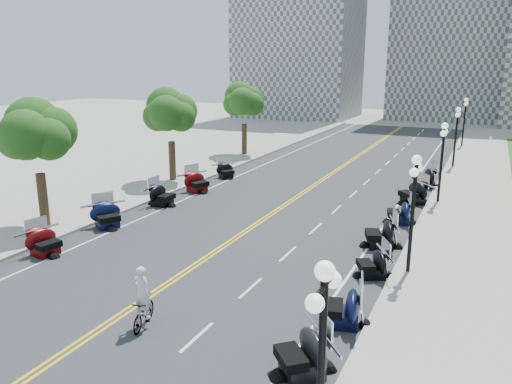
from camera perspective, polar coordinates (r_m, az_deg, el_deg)
The scene contains 47 objects.
ground at distance 21.50m, azimuth -8.43°, elevation -9.26°, with size 160.00×160.00×0.00m, color gray.
road at distance 29.80m, azimuth 2.19°, elevation -2.26°, with size 16.00×90.00×0.01m, color #333335.
centerline_yellow_a at distance 29.84m, azimuth 1.98°, elevation -2.22°, with size 0.12×90.00×0.00m, color yellow.
centerline_yellow_b at distance 29.75m, azimuth 2.40°, elevation -2.27°, with size 0.12×90.00×0.00m, color yellow.
edge_line_north at distance 28.05m, azimuth 14.34°, elevation -3.79°, with size 0.12×90.00×0.00m, color white.
edge_line_south at distance 32.72m, azimuth -8.18°, elevation -0.84°, with size 0.12×90.00×0.00m, color white.
lane_dash_5 at distance 16.95m, azimuth -6.75°, elevation -16.11°, with size 0.12×2.00×0.00m, color white.
lane_dash_6 at distance 20.04m, azimuth -0.62°, elevation -10.91°, with size 0.12×2.00×0.00m, color white.
lane_dash_7 at distance 23.40m, azimuth 3.67°, elevation -7.07°, with size 0.12×2.00×0.00m, color white.
lane_dash_8 at distance 26.94m, azimuth 6.81°, elevation -4.18°, with size 0.12×2.00×0.00m, color white.
lane_dash_9 at distance 30.60m, azimuth 9.19°, elevation -1.97°, with size 0.12×2.00×0.00m, color white.
lane_dash_10 at distance 34.33m, azimuth 11.06°, elevation -0.23°, with size 0.12×2.00×0.00m, color white.
lane_dash_11 at distance 38.11m, azimuth 12.55°, elevation 1.16°, with size 0.12×2.00×0.00m, color white.
lane_dash_12 at distance 41.94m, azimuth 13.78°, elevation 2.30°, with size 0.12×2.00×0.00m, color white.
lane_dash_13 at distance 45.79m, azimuth 14.80°, elevation 3.25°, with size 0.12×2.00×0.00m, color white.
lane_dash_14 at distance 49.67m, azimuth 15.67°, elevation 4.05°, with size 0.12×2.00×0.00m, color white.
lane_dash_15 at distance 53.57m, azimuth 16.41°, elevation 4.74°, with size 0.12×2.00×0.00m, color white.
lane_dash_16 at distance 57.48m, azimuth 17.05°, elevation 5.33°, with size 0.12×2.00×0.00m, color white.
lane_dash_17 at distance 61.40m, azimuth 17.61°, elevation 5.84°, with size 0.12×2.00×0.00m, color white.
lane_dash_18 at distance 65.33m, azimuth 18.10°, elevation 6.29°, with size 0.12×2.00×0.00m, color white.
lane_dash_19 at distance 69.27m, azimuth 18.54°, elevation 6.69°, with size 0.12×2.00×0.00m, color white.
sidewalk_north at distance 27.64m, azimuth 22.72°, elevation -4.63°, with size 5.00×90.00×0.15m, color #9E9991.
sidewalk_south at distance 35.06m, azimuth -13.81°, elevation 0.03°, with size 5.00×90.00×0.15m, color #9E9991.
distant_block_a at distance 83.62m, azimuth 4.99°, elevation 17.53°, with size 18.00×14.00×26.00m, color gray.
distant_block_b at distance 84.81m, azimuth 21.37°, elevation 17.95°, with size 16.00×12.00×30.00m, color gray.
street_lamp_1 at distance 10.54m, azimuth 7.42°, elevation -20.49°, with size 0.50×1.20×4.90m, color black, non-canonical shape.
street_lamp_2 at distance 21.30m, azimuth 17.43°, elevation -2.56°, with size 0.50×1.20×4.90m, color black, non-canonical shape.
street_lamp_3 at distance 32.93m, azimuth 20.42°, elevation 3.11°, with size 0.50×1.20×4.90m, color black, non-canonical shape.
street_lamp_4 at distance 44.76m, azimuth 21.85°, elevation 5.80°, with size 0.50×1.20×4.90m, color black, non-canonical shape.
street_lamp_5 at distance 56.66m, azimuth 22.68°, elevation 7.36°, with size 0.50×1.20×4.90m, color black, non-canonical shape.
tree_2 at distance 28.17m, azimuth -23.80°, elevation 5.43°, with size 4.80×4.80×9.20m, color #235619, non-canonical shape.
tree_3 at distance 37.10m, azimuth -9.75°, elevation 8.37°, with size 4.80×4.80×9.20m, color #235619, non-canonical shape.
tree_4 at distance 47.40m, azimuth -1.37°, elevation 9.89°, with size 4.80×4.80×9.20m, color #235619, non-canonical shape.
motorcycle_n_4 at distance 14.82m, azimuth 5.31°, elevation -17.64°, with size 2.13×2.13×1.49m, color black, non-canonical shape.
motorcycle_n_5 at distance 17.46m, azimuth 9.91°, elevation -12.62°, with size 2.05×2.05×1.43m, color black, non-canonical shape.
motorcycle_n_6 at distance 21.34m, azimuth 13.20°, elevation -7.82°, with size 1.83×1.83×1.28m, color black, non-canonical shape.
motorcycle_n_7 at distance 24.65m, azimuth 14.08°, elevation -4.47°, with size 2.20×2.20×1.54m, color black, non-canonical shape.
motorcycle_n_8 at distance 28.60m, azimuth 16.10°, elevation -2.12°, with size 1.99×1.99×1.39m, color black, non-canonical shape.
motorcycle_n_9 at distance 32.77m, azimuth 17.52°, elevation 0.03°, with size 2.24×2.24×1.57m, color black, non-canonical shape.
motorcycle_n_10 at distance 37.32m, azimuth 18.70°, elevation 1.66°, with size 2.23×2.23×1.56m, color black, non-canonical shape.
motorcycle_s_5 at distance 24.99m, azimuth -23.03°, elevation -5.17°, with size 1.96×1.96×1.38m, color #590A0C, non-canonical shape.
motorcycle_s_6 at distance 27.95m, azimuth -16.68°, elevation -2.46°, with size 2.10×2.10×1.47m, color black, non-canonical shape.
motorcycle_s_7 at distance 31.41m, azimuth -10.70°, elevation -0.26°, with size 2.06×2.06×1.44m, color black, non-canonical shape.
motorcycle_s_8 at distance 34.40m, azimuth -6.76°, elevation 1.23°, with size 2.13×2.13×1.49m, color #590A0C, non-canonical shape.
motorcycle_s_9 at distance 38.40m, azimuth -3.45°, elevation 2.52°, with size 1.78×1.78×1.24m, color black, non-canonical shape.
bicycle at distance 17.59m, azimuth -12.73°, elevation -13.28°, with size 0.49×1.73×1.04m, color #A51414.
cyclist_rider at distance 16.98m, azimuth -13.00°, elevation -8.98°, with size 0.67×0.44×1.83m, color silver.
Camera 1 is at (11.08, -16.28, 8.64)m, focal length 35.00 mm.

